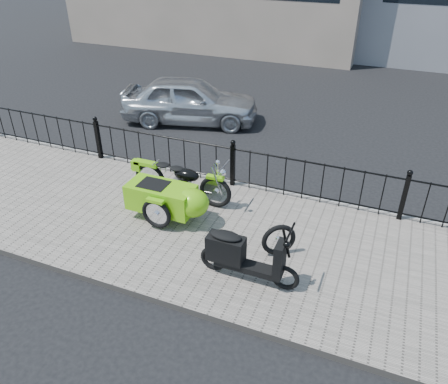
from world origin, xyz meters
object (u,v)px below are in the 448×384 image
at_px(motorcycle_sidecar, 173,195).
at_px(scooter, 242,255).
at_px(spare_tire, 279,240).
at_px(sedan_car, 190,100).

xyz_separation_m(motorcycle_sidecar, scooter, (1.84, -1.16, -0.04)).
distance_m(motorcycle_sidecar, spare_tire, 2.26).
relative_size(scooter, spare_tire, 2.73).
bearing_deg(motorcycle_sidecar, sedan_car, 112.48).
bearing_deg(sedan_car, spare_tire, -155.95).
height_order(scooter, sedan_car, sedan_car).
distance_m(scooter, spare_tire, 0.89).
relative_size(spare_tire, sedan_car, 0.15).
xyz_separation_m(motorcycle_sidecar, spare_tire, (2.22, -0.37, -0.17)).
bearing_deg(spare_tire, scooter, -116.19).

